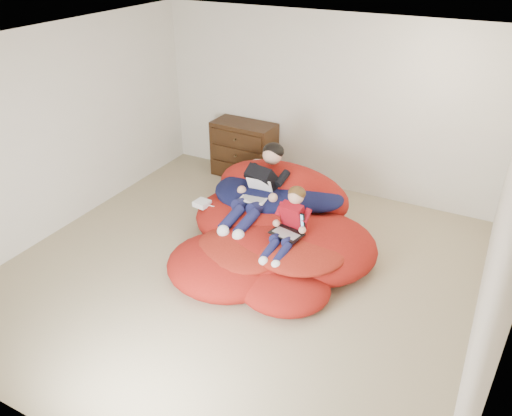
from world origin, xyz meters
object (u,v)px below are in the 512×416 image
Objects in this scene: beanbag_pile at (273,229)px; laptop_black at (289,226)px; older_boy at (260,185)px; laptop_white at (256,193)px; younger_boy at (289,222)px; dresser at (244,150)px.

beanbag_pile reaches higher than laptop_black.
laptop_white is at bearing -90.00° from older_boy.
laptop_black is at bearing -90.00° from younger_boy.
laptop_white is at bearing -56.56° from dresser.
laptop_black is at bearing -49.90° from dresser.
older_boy is (1.01, -1.42, 0.26)m from dresser.
younger_boy reaches higher than dresser.
younger_boy is 2.35× the size of laptop_white.
laptop_white is (0.00, -0.11, -0.06)m from older_boy.
older_boy reaches higher than laptop_white.
laptop_white is (-0.28, 0.11, 0.37)m from beanbag_pile.
older_boy is at bearing 141.98° from beanbag_pile.
dresser is at bearing 128.21° from beanbag_pile.
dresser is 1.20× the size of younger_boy.
beanbag_pile is 0.48m from laptop_white.
older_boy is 0.82m from laptop_black.
younger_boy is 0.06m from laptop_black.
dresser is 2.53m from laptop_black.
dresser reaches higher than laptop_white.
younger_boy is at bearing 90.00° from laptop_black.
younger_boy reaches higher than laptop_black.
older_boy is 1.58× the size of younger_boy.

